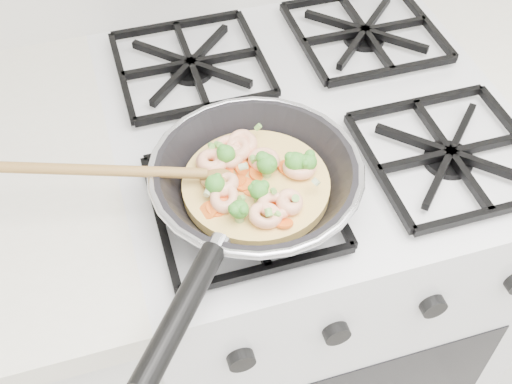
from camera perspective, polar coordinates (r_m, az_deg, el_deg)
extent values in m
cube|color=white|center=(1.34, 3.60, -7.65)|extent=(0.60, 0.60, 0.90)
cube|color=black|center=(0.99, 4.89, 7.30)|extent=(0.56, 0.56, 0.02)
torus|color=#B9B9C0|center=(0.81, 0.00, 1.97)|extent=(0.27, 0.27, 0.01)
cylinder|color=black|center=(0.69, -6.70, -10.62)|extent=(0.13, 0.16, 0.03)
cylinder|color=#F7CF6B|center=(0.83, 0.00, 0.57)|extent=(0.19, 0.19, 0.02)
ellipsoid|color=olive|center=(0.82, -3.50, 1.22)|extent=(0.05, 0.04, 0.01)
cylinder|color=olive|center=(0.81, -13.36, 1.86)|extent=(0.25, 0.07, 0.05)
torus|color=#FFC096|center=(0.84, 0.70, 2.84)|extent=(0.06, 0.06, 0.02)
torus|color=#FFC096|center=(0.86, -2.53, 3.99)|extent=(0.05, 0.05, 0.02)
torus|color=#FFC096|center=(0.84, -3.97, 2.75)|extent=(0.06, 0.06, 0.02)
torus|color=#FFC096|center=(0.85, -1.55, 3.79)|extent=(0.04, 0.04, 0.03)
torus|color=#FFC096|center=(0.80, -2.79, -0.51)|extent=(0.06, 0.06, 0.02)
torus|color=#FFC096|center=(0.86, -1.39, 4.37)|extent=(0.06, 0.06, 0.02)
torus|color=#FFC096|center=(0.79, 1.64, -1.20)|extent=(0.06, 0.06, 0.02)
torus|color=#FFC096|center=(0.78, 0.81, -2.06)|extent=(0.06, 0.06, 0.02)
torus|color=#FFC096|center=(0.81, -2.73, 0.65)|extent=(0.06, 0.06, 0.03)
torus|color=#FFC096|center=(0.84, -2.16, 3.11)|extent=(0.06, 0.06, 0.02)
torus|color=#FFC096|center=(0.79, 2.96, -0.87)|extent=(0.05, 0.05, 0.02)
torus|color=#FFC096|center=(0.84, -3.89, 2.65)|extent=(0.06, 0.06, 0.02)
torus|color=#FFC096|center=(0.83, 3.77, 2.08)|extent=(0.06, 0.06, 0.02)
torus|color=#FFC096|center=(0.86, -0.97, 4.24)|extent=(0.04, 0.04, 0.03)
ellipsoid|color=green|center=(0.80, -3.61, 0.69)|extent=(0.03, 0.03, 0.02)
ellipsoid|color=green|center=(0.82, 3.43, 2.64)|extent=(0.03, 0.03, 0.03)
ellipsoid|color=green|center=(0.79, 0.26, 0.17)|extent=(0.03, 0.03, 0.02)
ellipsoid|color=green|center=(0.77, -1.48, -1.53)|extent=(0.03, 0.03, 0.02)
ellipsoid|color=green|center=(0.83, -2.63, 3.34)|extent=(0.03, 0.03, 0.02)
ellipsoid|color=green|center=(0.82, 4.58, 2.63)|extent=(0.03, 0.03, 0.02)
ellipsoid|color=green|center=(0.82, 0.97, 2.45)|extent=(0.03, 0.03, 0.03)
cylinder|color=orange|center=(0.82, -1.70, 0.92)|extent=(0.03, 0.03, 0.01)
cylinder|color=orange|center=(0.79, -4.21, -1.62)|extent=(0.03, 0.03, 0.01)
cylinder|color=orange|center=(0.83, 0.12, 1.62)|extent=(0.03, 0.03, 0.01)
cylinder|color=orange|center=(0.82, -0.36, 0.31)|extent=(0.03, 0.03, 0.01)
cylinder|color=orange|center=(0.84, 2.81, 2.11)|extent=(0.04, 0.04, 0.01)
cylinder|color=orange|center=(0.79, 1.93, -1.44)|extent=(0.03, 0.03, 0.01)
cylinder|color=orange|center=(0.78, 2.45, -2.73)|extent=(0.03, 0.03, 0.01)
cylinder|color=orange|center=(0.80, -2.92, -0.92)|extent=(0.04, 0.04, 0.01)
cylinder|color=orange|center=(0.84, 0.85, 2.28)|extent=(0.03, 0.03, 0.01)
cylinder|color=orange|center=(0.84, -1.07, 2.05)|extent=(0.03, 0.02, 0.01)
cylinder|color=orange|center=(0.80, -3.46, -1.39)|extent=(0.04, 0.04, 0.00)
cylinder|color=orange|center=(0.84, -2.86, 1.75)|extent=(0.03, 0.03, 0.00)
cylinder|color=orange|center=(0.84, -3.38, 2.41)|extent=(0.03, 0.03, 0.01)
cylinder|color=orange|center=(0.86, -1.78, 3.76)|extent=(0.03, 0.03, 0.01)
cylinder|color=orange|center=(0.82, -1.12, 0.71)|extent=(0.04, 0.04, 0.00)
cylinder|color=#72B448|center=(0.83, 3.54, 2.74)|extent=(0.01, 0.01, 0.01)
cylinder|color=#72B448|center=(0.82, 4.92, 2.86)|extent=(0.01, 0.01, 0.01)
cylinder|color=#72B448|center=(0.78, 1.56, 0.09)|extent=(0.01, 0.01, 0.01)
cylinder|color=#72B448|center=(0.85, -3.31, 4.12)|extent=(0.01, 0.01, 0.01)
cylinder|color=#72B448|center=(0.78, 3.49, -0.57)|extent=(0.01, 0.01, 0.01)
cylinder|color=#72B448|center=(0.81, -3.74, 0.84)|extent=(0.01, 0.01, 0.01)
cylinder|color=#BAD093|center=(0.81, -1.11, 2.24)|extent=(0.01, 0.01, 0.01)
cylinder|color=#72B448|center=(0.85, -3.94, 4.06)|extent=(0.01, 0.01, 0.01)
cylinder|color=#BAD093|center=(0.80, -4.27, -0.01)|extent=(0.01, 0.01, 0.01)
cylinder|color=#72B448|center=(0.79, 0.76, -0.03)|extent=(0.01, 0.01, 0.01)
cylinder|color=#72B448|center=(0.79, -1.30, -0.57)|extent=(0.01, 0.01, 0.01)
cylinder|color=#72B448|center=(0.79, 0.94, -0.37)|extent=(0.01, 0.01, 0.01)
cylinder|color=#72B448|center=(0.83, -0.23, 2.89)|extent=(0.01, 0.01, 0.01)
cylinder|color=#72B448|center=(0.77, 1.86, -2.00)|extent=(0.01, 0.01, 0.01)
cylinder|color=#72B448|center=(0.86, 0.18, 5.70)|extent=(0.01, 0.01, 0.01)
cylinder|color=#BAD093|center=(0.80, 5.27, 0.90)|extent=(0.01, 0.01, 0.01)
cylinder|color=#72B448|center=(0.76, 1.12, -1.81)|extent=(0.01, 0.01, 0.01)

